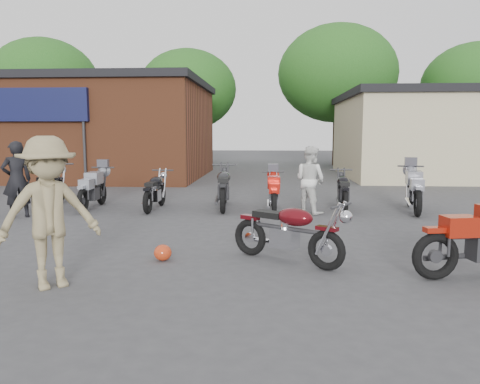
# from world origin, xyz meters

# --- Properties ---
(ground) EXTENTS (90.00, 90.00, 0.00)m
(ground) POSITION_xyz_m (0.00, 0.00, 0.00)
(ground) COLOR #393A3C
(brick_building) EXTENTS (12.00, 8.00, 4.00)m
(brick_building) POSITION_xyz_m (-9.00, 14.00, 2.00)
(brick_building) COLOR brown
(brick_building) RESTS_ON ground
(stucco_building) EXTENTS (10.00, 8.00, 3.50)m
(stucco_building) POSITION_xyz_m (8.50, 15.00, 1.75)
(stucco_building) COLOR tan
(stucco_building) RESTS_ON ground
(tree_0) EXTENTS (6.56, 6.56, 8.20)m
(tree_0) POSITION_xyz_m (-14.00, 22.00, 4.10)
(tree_0) COLOR #164311
(tree_0) RESTS_ON ground
(tree_1) EXTENTS (5.92, 5.92, 7.40)m
(tree_1) POSITION_xyz_m (-5.00, 22.00, 3.70)
(tree_1) COLOR #164311
(tree_1) RESTS_ON ground
(tree_2) EXTENTS (7.04, 7.04, 8.80)m
(tree_2) POSITION_xyz_m (4.00, 22.00, 4.40)
(tree_2) COLOR #164311
(tree_2) RESTS_ON ground
(tree_3) EXTENTS (6.08, 6.08, 7.60)m
(tree_3) POSITION_xyz_m (12.00, 22.00, 3.80)
(tree_3) COLOR #164311
(tree_3) RESTS_ON ground
(vintage_motorcycle) EXTENTS (1.94, 1.59, 1.11)m
(vintage_motorcycle) POSITION_xyz_m (0.38, 0.27, 0.55)
(vintage_motorcycle) COLOR #4A090E
(vintage_motorcycle) RESTS_ON ground
(helmet) EXTENTS (0.28, 0.28, 0.26)m
(helmet) POSITION_xyz_m (-1.58, 0.27, 0.13)
(helmet) COLOR #B63313
(helmet) RESTS_ON ground
(person_dark) EXTENTS (0.78, 0.75, 1.81)m
(person_dark) POSITION_xyz_m (-5.84, 3.72, 0.90)
(person_dark) COLOR black
(person_dark) RESTS_ON ground
(person_light) EXTENTS (1.03, 1.02, 1.67)m
(person_light) POSITION_xyz_m (1.08, 4.79, 0.84)
(person_light) COLOR silver
(person_light) RESTS_ON ground
(person_tan) EXTENTS (1.45, 1.35, 1.97)m
(person_tan) POSITION_xyz_m (-2.73, -1.07, 0.98)
(person_tan) COLOR #8A7B55
(person_tan) RESTS_ON ground
(row_bike_0) EXTENTS (0.97, 2.21, 1.24)m
(row_bike_0) POSITION_xyz_m (-5.83, 5.38, 0.62)
(row_bike_0) COLOR black
(row_bike_0) RESTS_ON ground
(row_bike_1) EXTENTS (0.74, 2.02, 1.16)m
(row_bike_1) POSITION_xyz_m (-4.58, 5.13, 0.58)
(row_bike_1) COLOR gray
(row_bike_1) RESTS_ON ground
(row_bike_2) EXTENTS (0.65, 1.88, 1.09)m
(row_bike_2) POSITION_xyz_m (-2.91, 5.12, 0.54)
(row_bike_2) COLOR black
(row_bike_2) RESTS_ON ground
(row_bike_3) EXTENTS (0.87, 2.18, 1.24)m
(row_bike_3) POSITION_xyz_m (-1.14, 5.40, 0.62)
(row_bike_3) COLOR black
(row_bike_3) RESTS_ON ground
(row_bike_4) EXTENTS (0.64, 1.85, 1.07)m
(row_bike_4) POSITION_xyz_m (0.18, 5.01, 0.53)
(row_bike_4) COLOR red
(row_bike_4) RESTS_ON ground
(row_bike_5) EXTENTS (0.77, 1.94, 1.10)m
(row_bike_5) POSITION_xyz_m (1.99, 5.45, 0.55)
(row_bike_5) COLOR black
(row_bike_5) RESTS_ON ground
(row_bike_6) EXTENTS (1.05, 2.22, 1.23)m
(row_bike_6) POSITION_xyz_m (3.73, 5.21, 0.62)
(row_bike_6) COLOR gray
(row_bike_6) RESTS_ON ground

